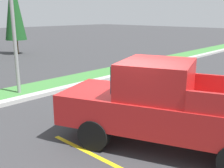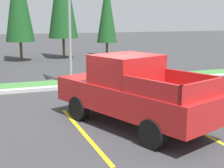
{
  "view_description": "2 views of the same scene",
  "coord_description": "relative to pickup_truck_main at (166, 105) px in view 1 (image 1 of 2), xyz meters",
  "views": [
    {
      "loc": [
        -5.18,
        -4.11,
        3.16
      ],
      "look_at": [
        0.71,
        1.36,
        1.09
      ],
      "focal_mm": 43.54,
      "sensor_mm": 36.0,
      "label": 1
    },
    {
      "loc": [
        -3.71,
        -9.51,
        3.16
      ],
      "look_at": [
        -0.32,
        -0.59,
        1.25
      ],
      "focal_mm": 53.27,
      "sensor_mm": 36.0,
      "label": 2
    }
  ],
  "objects": [
    {
      "name": "ground_plane",
      "position": [
        -0.21,
        0.86,
        -1.04
      ],
      "size": [
        120.0,
        120.0,
        0.0
      ],
      "primitive_type": "plane",
      "color": "#38383A"
    },
    {
      "name": "parking_line_far",
      "position": [
        1.57,
        -0.05,
        -1.04
      ],
      "size": [
        0.12,
        4.8,
        0.01
      ],
      "primitive_type": "cube",
      "color": "yellow",
      "rests_on": "ground"
    },
    {
      "name": "cypress_tree_far_right",
      "position": [
        5.58,
        17.52,
        2.72
      ],
      "size": [
        1.66,
        1.66,
        6.39
      ],
      "color": "brown",
      "rests_on": "ground"
    },
    {
      "name": "pickup_truck_main",
      "position": [
        0.0,
        0.0,
        0.0
      ],
      "size": [
        3.58,
        5.55,
        2.1
      ],
      "color": "black",
      "rests_on": "ground"
    },
    {
      "name": "curb_strip",
      "position": [
        -0.21,
        5.86,
        -0.97
      ],
      "size": [
        56.0,
        0.4,
        0.15
      ],
      "primitive_type": "cube",
      "color": "#B2B2AD",
      "rests_on": "ground"
    },
    {
      "name": "grass_median",
      "position": [
        -0.21,
        6.96,
        -1.01
      ],
      "size": [
        56.0,
        1.8,
        0.06
      ],
      "primitive_type": "cube",
      "color": "#42843D",
      "rests_on": "ground"
    },
    {
      "name": "street_light",
      "position": [
        -0.18,
        6.59,
        2.64
      ],
      "size": [
        0.24,
        1.49,
        6.28
      ],
      "color": "gray",
      "rests_on": "ground"
    },
    {
      "name": "traffic_cone",
      "position": [
        2.35,
        -0.21,
        -0.75
      ],
      "size": [
        0.36,
        0.36,
        0.6
      ],
      "color": "orange",
      "rests_on": "ground"
    }
  ]
}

